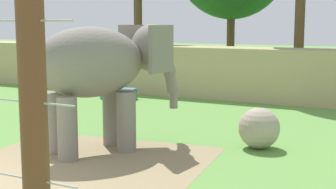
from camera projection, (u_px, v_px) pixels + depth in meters
name	position (u px, v px, depth m)	size (l,w,h in m)	color
dirt_patch	(89.00, 162.00, 10.88)	(5.11, 4.44, 0.01)	#937F5B
embankment_wall	(215.00, 72.00, 20.34)	(36.00, 1.80, 2.04)	tan
elephant	(102.00, 67.00, 11.60)	(2.86, 3.66, 2.99)	gray
enrichment_ball	(259.00, 128.00, 11.98)	(1.00, 1.00, 1.00)	tan
feed_trough	(119.00, 94.00, 19.80)	(1.47, 0.76, 0.44)	slate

